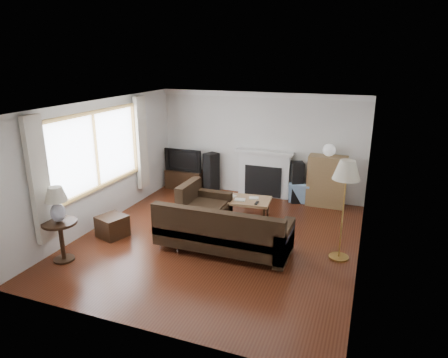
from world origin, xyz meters
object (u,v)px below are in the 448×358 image
at_px(bookshelf, 327,181).
at_px(floor_lamp, 343,211).
at_px(sectional_sofa, 223,229).
at_px(side_table, 62,241).
at_px(coffee_table, 241,209).
at_px(tv_stand, 185,179).

bearing_deg(bookshelf, floor_lamp, -77.61).
height_order(sectional_sofa, side_table, sectional_sofa).
relative_size(sectional_sofa, coffee_table, 2.11).
bearing_deg(side_table, coffee_table, 50.37).
relative_size(bookshelf, floor_lamp, 0.68).
height_order(tv_stand, side_table, side_table).
relative_size(coffee_table, floor_lamp, 0.70).
relative_size(tv_stand, floor_lamp, 0.57).
bearing_deg(coffee_table, bookshelf, 37.92).
distance_m(floor_lamp, side_table, 4.70).
distance_m(tv_stand, coffee_table, 2.47).
distance_m(sectional_sofa, coffee_table, 1.45).
height_order(bookshelf, side_table, bookshelf).
height_order(coffee_table, side_table, side_table).
xyz_separation_m(tv_stand, floor_lamp, (4.09, -2.45, 0.62)).
bearing_deg(coffee_table, floor_lamp, -31.10).
distance_m(tv_stand, sectional_sofa, 3.60).
xyz_separation_m(floor_lamp, side_table, (-4.34, -1.72, -0.51)).
bearing_deg(floor_lamp, side_table, -158.42).
bearing_deg(coffee_table, side_table, -135.21).
xyz_separation_m(coffee_table, side_table, (-2.25, -2.72, 0.12)).
height_order(sectional_sofa, floor_lamp, floor_lamp).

